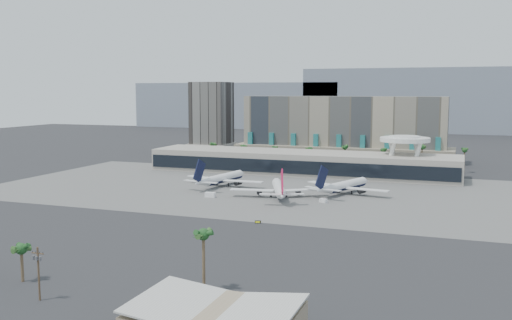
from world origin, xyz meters
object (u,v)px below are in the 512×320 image
(service_vehicle_b, at_px, (323,201))
(taxiway_sign, at_px, (258,222))
(utility_pole, at_px, (38,269))
(airliner_centre, at_px, (279,189))
(service_vehicle_a, at_px, (210,195))
(airliner_right, at_px, (344,186))
(airliner_left, at_px, (222,178))

(service_vehicle_b, xyz_separation_m, taxiway_sign, (-12.79, -43.80, -0.32))
(utility_pole, distance_m, airliner_centre, 134.28)
(taxiway_sign, bearing_deg, utility_pole, -121.23)
(service_vehicle_a, relative_size, taxiway_sign, 2.11)
(taxiway_sign, bearing_deg, airliner_centre, 81.33)
(airliner_centre, relative_size, airliner_right, 1.02)
(airliner_centre, height_order, taxiway_sign, airliner_centre)
(airliner_centre, distance_m, service_vehicle_b, 21.42)
(airliner_left, xyz_separation_m, airliner_right, (59.46, -0.13, -0.08))
(utility_pole, bearing_deg, airliner_right, 76.27)
(airliner_left, bearing_deg, utility_pole, -71.46)
(airliner_centre, bearing_deg, service_vehicle_b, -34.41)
(airliner_left, relative_size, service_vehicle_a, 9.82)
(utility_pole, xyz_separation_m, service_vehicle_b, (32.96, 128.95, -6.34))
(airliner_right, height_order, service_vehicle_b, airliner_right)
(utility_pole, xyz_separation_m, airliner_right, (37.09, 151.80, -3.42))
(utility_pole, bearing_deg, service_vehicle_a, 97.14)
(service_vehicle_b, bearing_deg, utility_pole, -83.42)
(airliner_left, relative_size, taxiway_sign, 20.69)
(utility_pole, bearing_deg, taxiway_sign, 76.67)
(airliner_right, relative_size, service_vehicle_a, 9.21)
(airliner_right, xyz_separation_m, service_vehicle_a, (-52.56, -28.22, -2.64))
(airliner_centre, xyz_separation_m, taxiway_sign, (7.88, -48.52, -3.33))
(utility_pole, height_order, taxiway_sign, utility_pole)
(service_vehicle_a, bearing_deg, taxiway_sign, -50.51)
(airliner_left, distance_m, service_vehicle_b, 59.99)
(airliner_right, bearing_deg, service_vehicle_b, -79.24)
(airliner_centre, bearing_deg, taxiway_sign, -102.33)
(airliner_right, xyz_separation_m, service_vehicle_b, (-4.12, -22.85, -2.92))
(airliner_left, bearing_deg, airliner_right, 10.04)
(utility_pole, relative_size, service_vehicle_b, 3.86)
(service_vehicle_b, bearing_deg, service_vehicle_a, -152.75)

